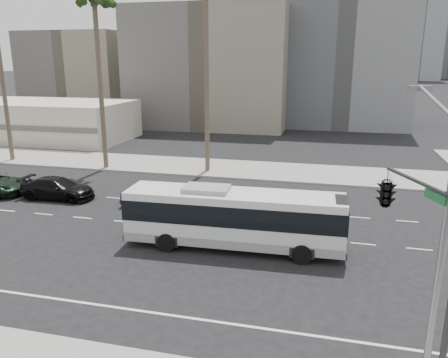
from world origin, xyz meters
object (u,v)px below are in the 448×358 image
(car_b, at_px, (58,188))
(streetlight_corner, at_px, (437,239))
(city_bus, at_px, (234,217))
(traffic_signal, at_px, (392,202))
(palm_mid, at_px, (94,2))
(car_a, at_px, (152,197))

(car_b, relative_size, streetlight_corner, 0.60)
(city_bus, distance_m, car_b, 15.97)
(traffic_signal, distance_m, palm_mid, 33.91)
(city_bus, xyz_separation_m, car_a, (-7.20, 5.36, -1.07))
(city_bus, distance_m, palm_mid, 25.79)
(car_a, relative_size, streetlight_corner, 0.47)
(streetlight_corner, xyz_separation_m, traffic_signal, (-1.07, 1.69, 0.46))
(streetlight_corner, bearing_deg, palm_mid, 129.70)
(city_bus, relative_size, streetlight_corner, 1.30)
(streetlight_corner, bearing_deg, traffic_signal, 117.60)
(city_bus, height_order, streetlight_corner, streetlight_corner)
(car_a, bearing_deg, palm_mid, 42.11)
(palm_mid, bearing_deg, car_b, -83.12)
(car_b, distance_m, traffic_signal, 26.19)
(streetlight_corner, relative_size, traffic_signal, 1.36)
(car_a, relative_size, car_b, 0.79)
(car_b, bearing_deg, palm_mid, 5.63)
(streetlight_corner, bearing_deg, car_a, 130.94)
(car_b, xyz_separation_m, streetlight_corner, (23.03, -15.10, 4.46))
(car_b, height_order, streetlight_corner, streetlight_corner)
(traffic_signal, bearing_deg, streetlight_corner, -81.08)
(car_a, xyz_separation_m, traffic_signal, (14.21, -13.23, 4.98))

